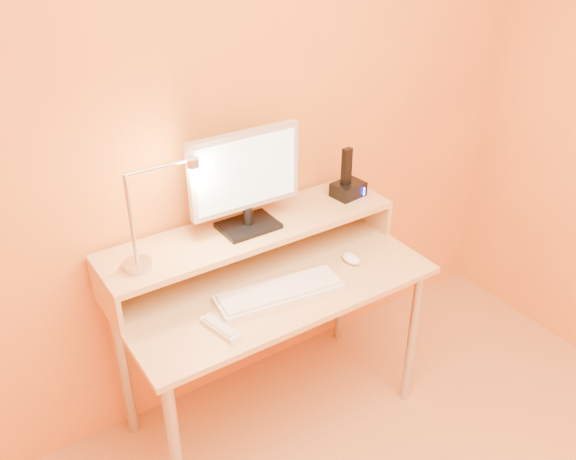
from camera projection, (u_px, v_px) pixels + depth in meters
wall_back at (225, 123)px, 2.31m from camera, size 3.00×0.04×2.50m
desk_leg_fl at (176, 454)px, 2.10m from camera, size 0.04×0.04×0.69m
desk_leg_fr at (413, 338)px, 2.62m from camera, size 0.04×0.04×0.69m
desk_leg_bl at (124, 369)px, 2.46m from camera, size 0.04×0.04×0.69m
desk_leg_br at (341, 282)px, 2.98m from camera, size 0.04×0.04×0.69m
desk_lower at (272, 282)px, 2.36m from camera, size 1.20×0.60×0.02m
shelf_riser_left at (106, 296)px, 2.14m from camera, size 0.02×0.30×0.14m
shelf_riser_right at (367, 208)px, 2.70m from camera, size 0.02×0.30×0.14m
desk_shelf at (251, 230)px, 2.38m from camera, size 1.20×0.30×0.02m
monitor_foot at (248, 226)px, 2.37m from camera, size 0.22×0.16×0.02m
monitor_neck at (248, 216)px, 2.35m from camera, size 0.04×0.04×0.07m
monitor_panel at (245, 171)px, 2.26m from camera, size 0.45×0.04×0.31m
monitor_back at (242, 169)px, 2.28m from camera, size 0.40×0.02×0.26m
monitor_screen at (247, 173)px, 2.25m from camera, size 0.41×0.01×0.26m
lamp_base at (138, 265)px, 2.13m from camera, size 0.10×0.10×0.02m
lamp_post at (131, 220)px, 2.04m from camera, size 0.01×0.01×0.33m
lamp_arm at (159, 167)px, 2.01m from camera, size 0.24×0.01×0.01m
lamp_head at (193, 163)px, 2.07m from camera, size 0.04×0.04×0.03m
lamp_bulb at (193, 167)px, 2.08m from camera, size 0.03×0.03×0.00m
phone_dock at (348, 189)px, 2.59m from camera, size 0.14×0.11×0.06m
phone_handset at (347, 166)px, 2.53m from camera, size 0.04×0.03×0.16m
phone_led at (364, 191)px, 2.57m from camera, size 0.01×0.00×0.04m
keyboard at (280, 293)px, 2.26m from camera, size 0.49×0.21×0.02m
mouse at (351, 258)px, 2.45m from camera, size 0.05×0.10×0.03m
remote_control at (220, 328)px, 2.08m from camera, size 0.08×0.17×0.02m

